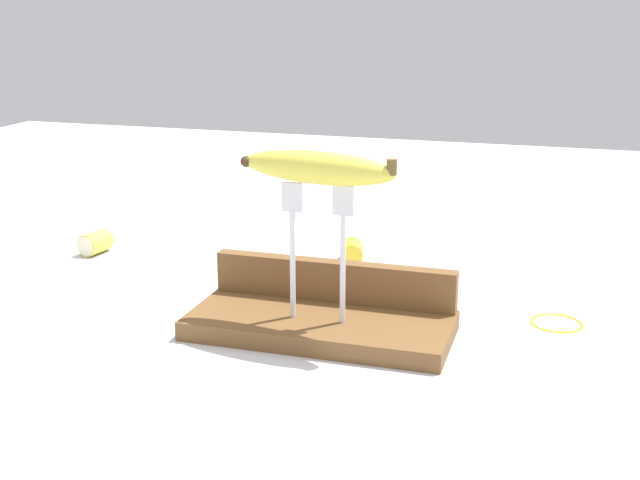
{
  "coord_description": "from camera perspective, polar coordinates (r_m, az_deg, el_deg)",
  "views": [
    {
      "loc": [
        0.29,
        -0.95,
        0.41
      ],
      "look_at": [
        0.0,
        0.0,
        0.12
      ],
      "focal_mm": 47.37,
      "sensor_mm": 36.0,
      "label": 1
    }
  ],
  "objects": [
    {
      "name": "board_backstop",
      "position": [
        1.11,
        0.95,
        -2.77
      ],
      "size": [
        0.32,
        0.02,
        0.05
      ],
      "primitive_type": "cube",
      "color": "brown",
      "rests_on": "wooden_board"
    },
    {
      "name": "banana_chunk_near",
      "position": [
        1.35,
        2.19,
        -0.75
      ],
      "size": [
        0.05,
        0.06,
        0.03
      ],
      "color": "yellow",
      "rests_on": "ground"
    },
    {
      "name": "banana_raised_center",
      "position": [
        1.0,
        -0.18,
        4.92
      ],
      "size": [
        0.2,
        0.07,
        0.04
      ],
      "color": "#DBD147",
      "rests_on": "fork_stand_center"
    },
    {
      "name": "wooden_board",
      "position": [
        1.07,
        0.0,
        -5.79
      ],
      "size": [
        0.33,
        0.15,
        0.02
      ],
      "primitive_type": "cube",
      "color": "brown",
      "rests_on": "ground"
    },
    {
      "name": "banana_chunk_far",
      "position": [
        1.44,
        -14.97,
        -0.18
      ],
      "size": [
        0.04,
        0.06,
        0.04
      ],
      "color": "#DBD147",
      "rests_on": "ground"
    },
    {
      "name": "fork_fallen_near",
      "position": [
        0.88,
        -19.1,
        -12.39
      ],
      "size": [
        0.07,
        0.16,
        0.01
      ],
      "color": "silver",
      "rests_on": "ground"
    },
    {
      "name": "wire_coil",
      "position": [
        1.15,
        15.69,
        -5.37
      ],
      "size": [
        0.07,
        0.07,
        0.0
      ],
      "primitive_type": "torus",
      "color": "gold",
      "rests_on": "ground"
    },
    {
      "name": "ground_plane",
      "position": [
        1.07,
        0.0,
        -6.39
      ],
      "size": [
        3.0,
        3.0,
        0.0
      ],
      "primitive_type": "plane",
      "color": "silver"
    },
    {
      "name": "fork_stand_center",
      "position": [
        1.02,
        -0.17,
        0.03
      ],
      "size": [
        0.09,
        0.01,
        0.17
      ],
      "color": "silver",
      "rests_on": "wooden_board"
    }
  ]
}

